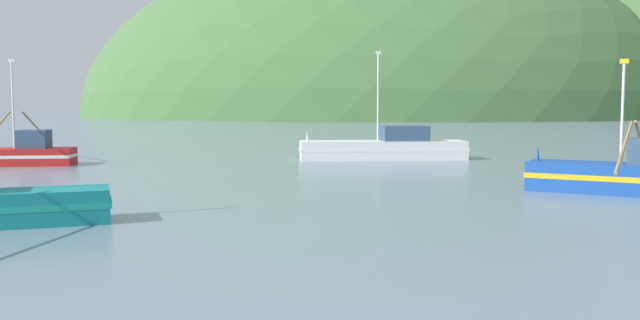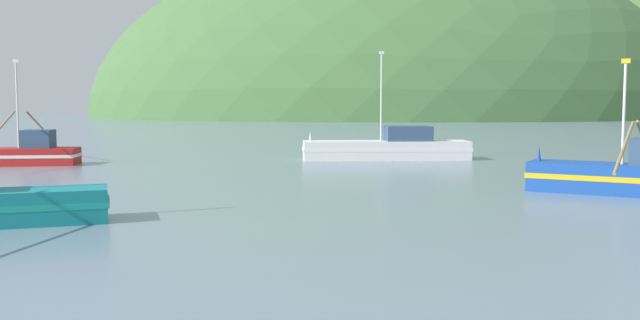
{
  "view_description": "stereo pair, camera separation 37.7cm",
  "coord_description": "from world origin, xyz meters",
  "views": [
    {
      "loc": [
        3.19,
        -0.71,
        3.83
      ],
      "look_at": [
        2.72,
        28.57,
        1.4
      ],
      "focal_mm": 37.41,
      "sensor_mm": 36.0,
      "label": 1
    },
    {
      "loc": [
        3.57,
        -0.7,
        3.83
      ],
      "look_at": [
        2.72,
        28.57,
        1.4
      ],
      "focal_mm": 37.41,
      "sensor_mm": 36.0,
      "label": 2
    }
  ],
  "objects": [
    {
      "name": "fishing_boat_white",
      "position": [
        7.05,
        45.89,
        0.84
      ],
      "size": [
        11.85,
        3.68,
        7.52
      ],
      "rotation": [
        0.0,
        0.0,
        3.24
      ],
      "color": "white",
      "rests_on": "ground"
    },
    {
      "name": "fishing_boat_red",
      "position": [
        -16.47,
        40.98,
        0.74
      ],
      "size": [
        7.11,
        12.89,
        6.68
      ],
      "rotation": [
        0.0,
        0.0,
        3.28
      ],
      "color": "red",
      "rests_on": "ground"
    },
    {
      "name": "hill_far_right",
      "position": [
        94.52,
        239.31,
        0.0
      ],
      "size": [
        93.74,
        75.0,
        97.19
      ],
      "primitive_type": "ellipsoid",
      "color": "#2D562D",
      "rests_on": "ground"
    },
    {
      "name": "fishing_boat_blue",
      "position": [
        16.17,
        27.87,
        0.8
      ],
      "size": [
        8.63,
        13.8,
        5.78
      ],
      "rotation": [
        0.0,
        0.0,
        2.66
      ],
      "color": "#19479E",
      "rests_on": "ground"
    },
    {
      "name": "hill_mid_right",
      "position": [
        18.65,
        219.89,
        0.0
      ],
      "size": [
        189.94,
        151.96,
        108.65
      ],
      "primitive_type": "ellipsoid",
      "color": "#47703D",
      "rests_on": "ground"
    }
  ]
}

